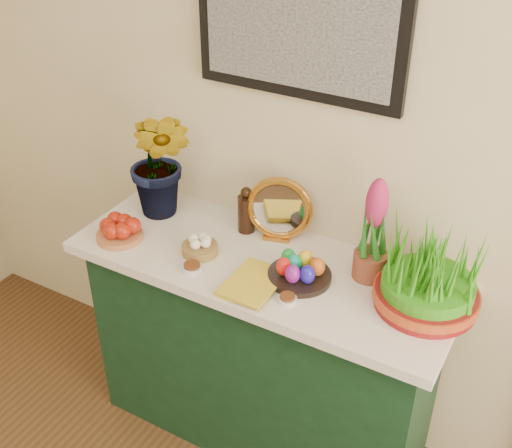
{
  "coord_description": "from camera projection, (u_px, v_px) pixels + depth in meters",
  "views": [
    {
      "loc": [
        0.68,
        0.38,
        2.24
      ],
      "look_at": [
        -0.22,
        1.95,
        1.07
      ],
      "focal_mm": 45.0,
      "sensor_mm": 36.0,
      "label": 1
    }
  ],
  "objects": [
    {
      "name": "sideboard",
      "position": [
        262.0,
        355.0,
        2.54
      ],
      "size": [
        1.3,
        0.45,
        0.85
      ],
      "primitive_type": "cube",
      "color": "#13341F",
      "rests_on": "ground"
    },
    {
      "name": "tablecloth",
      "position": [
        263.0,
        264.0,
        2.3
      ],
      "size": [
        1.4,
        0.55,
        0.04
      ],
      "primitive_type": "cube",
      "color": "silver",
      "rests_on": "sideboard"
    },
    {
      "name": "hyacinth_green",
      "position": [
        159.0,
        145.0,
        2.39
      ],
      "size": [
        0.32,
        0.27,
        0.6
      ],
      "primitive_type": "imported",
      "rotation": [
        0.0,
        0.0,
        0.06
      ],
      "color": "#246E1D",
      "rests_on": "tablecloth"
    },
    {
      "name": "apple_bowl",
      "position": [
        119.0,
        230.0,
        2.38
      ],
      "size": [
        0.19,
        0.19,
        0.09
      ],
      "color": "#AC663A",
      "rests_on": "tablecloth"
    },
    {
      "name": "garlic_basket",
      "position": [
        200.0,
        246.0,
        2.31
      ],
      "size": [
        0.16,
        0.16,
        0.07
      ],
      "color": "olive",
      "rests_on": "tablecloth"
    },
    {
      "name": "vinegar_cruet",
      "position": [
        246.0,
        212.0,
        2.41
      ],
      "size": [
        0.06,
        0.06,
        0.19
      ],
      "color": "black",
      "rests_on": "tablecloth"
    },
    {
      "name": "mirror",
      "position": [
        279.0,
        210.0,
        2.35
      ],
      "size": [
        0.25,
        0.12,
        0.25
      ],
      "color": "#BE7F2D",
      "rests_on": "tablecloth"
    },
    {
      "name": "book",
      "position": [
        232.0,
        275.0,
        2.19
      ],
      "size": [
        0.16,
        0.23,
        0.03
      ],
      "primitive_type": "imported",
      "rotation": [
        0.0,
        0.0,
        -0.02
      ],
      "color": "gold",
      "rests_on": "tablecloth"
    },
    {
      "name": "spice_dish_left",
      "position": [
        192.0,
        268.0,
        2.23
      ],
      "size": [
        0.07,
        0.07,
        0.03
      ],
      "color": "silver",
      "rests_on": "tablecloth"
    },
    {
      "name": "spice_dish_right",
      "position": [
        287.0,
        299.0,
        2.09
      ],
      "size": [
        0.06,
        0.06,
        0.03
      ],
      "color": "silver",
      "rests_on": "tablecloth"
    },
    {
      "name": "egg_plate",
      "position": [
        299.0,
        270.0,
        2.18
      ],
      "size": [
        0.28,
        0.28,
        0.09
      ],
      "color": "black",
      "rests_on": "tablecloth"
    },
    {
      "name": "hyacinth_pink",
      "position": [
        373.0,
        235.0,
        2.12
      ],
      "size": [
        0.12,
        0.12,
        0.38
      ],
      "color": "brown",
      "rests_on": "tablecloth"
    },
    {
      "name": "wheatgrass_sabzeh",
      "position": [
        430.0,
        275.0,
        2.01
      ],
      "size": [
        0.34,
        0.34,
        0.28
      ],
      "color": "maroon",
      "rests_on": "tablecloth"
    }
  ]
}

